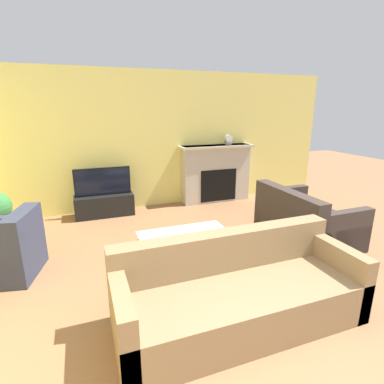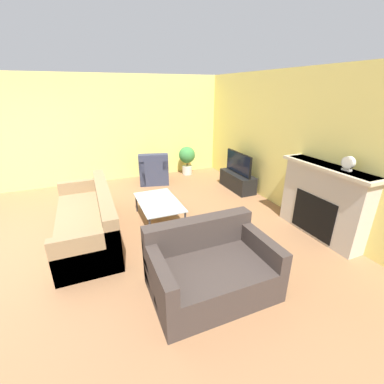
# 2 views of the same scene
# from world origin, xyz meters

# --- Properties ---
(wall_back) EXTENTS (8.45, 0.06, 2.70)m
(wall_back) POSITION_xyz_m (0.00, 4.76, 1.35)
(wall_back) COLOR #EADB72
(wall_back) RESTS_ON ground_plane
(fireplace) EXTENTS (1.61, 0.38, 1.22)m
(fireplace) POSITION_xyz_m (1.60, 4.57, 0.64)
(fireplace) COLOR #BCB2A3
(fireplace) RESTS_ON ground_plane
(tv_stand) EXTENTS (1.07, 0.42, 0.41)m
(tv_stand) POSITION_xyz_m (-0.78, 4.44, 0.20)
(tv_stand) COLOR black
(tv_stand) RESTS_ON ground_plane
(tv) EXTENTS (1.01, 0.06, 0.52)m
(tv) POSITION_xyz_m (-0.78, 4.44, 0.67)
(tv) COLOR black
(tv) RESTS_ON tv_stand
(couch_sectional) EXTENTS (2.33, 0.87, 0.82)m
(couch_sectional) POSITION_xyz_m (0.17, 0.95, 0.29)
(couch_sectional) COLOR #8C704C
(couch_sectional) RESTS_ON ground_plane
(couch_loveseat) EXTENTS (0.99, 1.45, 0.82)m
(couch_loveseat) POSITION_xyz_m (2.06, 2.27, 0.29)
(couch_loveseat) COLOR #3D332D
(couch_loveseat) RESTS_ON ground_plane
(armchair_by_window) EXTENTS (0.92, 0.89, 0.82)m
(armchair_by_window) POSITION_xyz_m (-2.08, 2.66, 0.30)
(armchair_by_window) COLOR #33384C
(armchair_by_window) RESTS_ON ground_plane
(coffee_table) EXTENTS (1.19, 0.71, 0.39)m
(coffee_table) POSITION_xyz_m (0.08, 2.19, 0.36)
(coffee_table) COLOR #333338
(coffee_table) RESTS_ON ground_plane
(mantel_clock) EXTENTS (0.18, 0.07, 0.21)m
(mantel_clock) POSITION_xyz_m (1.88, 4.57, 1.34)
(mantel_clock) COLOR beige
(mantel_clock) RESTS_ON fireplace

